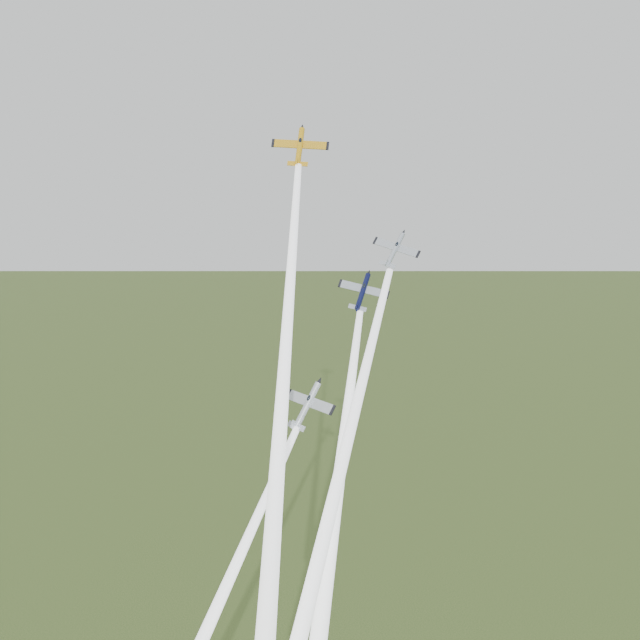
{
  "coord_description": "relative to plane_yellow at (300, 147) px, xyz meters",
  "views": [
    {
      "loc": [
        50.36,
        -99.9,
        110.47
      ],
      "look_at": [
        0.0,
        -6.0,
        92.0
      ],
      "focal_mm": 45.0,
      "sensor_mm": 36.0,
      "label": 1
    }
  ],
  "objects": [
    {
      "name": "plane_navy",
      "position": [
        10.13,
        0.09,
        -20.3
      ],
      "size": [
        7.47,
        7.11,
        8.02
      ],
      "primitive_type": null,
      "rotation": [
        0.96,
        0.21,
        0.26
      ],
      "color": "#0B0F34"
    },
    {
      "name": "smoke_trail_navy",
      "position": [
        14.85,
        -17.91,
        -46.66
      ],
      "size": [
        11.54,
        35.13,
        48.99
      ],
      "primitive_type": null,
      "rotation": [
        -0.61,
        0.0,
        0.26
      ],
      "color": "white"
    },
    {
      "name": "plane_silver_right",
      "position": [
        15.37,
        -0.86,
        -14.05
      ],
      "size": [
        7.97,
        5.13,
        7.65
      ],
      "primitive_type": null,
      "rotation": [
        0.96,
        0.26,
        0.05
      ],
      "color": "#B1B7C0"
    },
    {
      "name": "smoke_trail_silver_right",
      "position": [
        16.52,
        -24.18,
        -47.14
      ],
      "size": [
        4.8,
        45.2,
        62.43
      ],
      "primitive_type": null,
      "rotation": [
        -0.61,
        0.0,
        0.05
      ],
      "color": "white"
    },
    {
      "name": "plane_silver_low",
      "position": [
        7.86,
        -12.14,
        -34.25
      ],
      "size": [
        10.38,
        8.03,
        8.41
      ],
      "primitive_type": null,
      "rotation": [
        0.96,
        0.08,
        -0.27
      ],
      "color": "#B5BBC5"
    },
    {
      "name": "smoke_trail_yellow",
      "position": [
        9.53,
        -21.78,
        -33.68
      ],
      "size": [
        20.8,
        43.15,
        63.62
      ],
      "primitive_type": null,
      "rotation": [
        -0.61,
        0.0,
        0.41
      ],
      "color": "white"
    },
    {
      "name": "plane_yellow",
      "position": [
        0.0,
        0.0,
        0.0
      ],
      "size": [
        9.61,
        8.77,
        7.92
      ],
      "primitive_type": null,
      "rotation": [
        0.96,
        0.06,
        0.41
      ],
      "color": "gold"
    }
  ]
}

